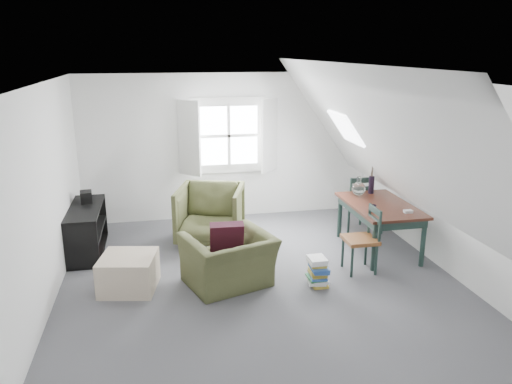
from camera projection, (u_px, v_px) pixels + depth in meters
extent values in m
plane|color=#515257|center=(262.00, 283.00, 6.35)|extent=(5.50, 5.50, 0.00)
plane|color=white|center=(262.00, 83.00, 5.66)|extent=(5.50, 5.50, 0.00)
plane|color=white|center=(229.00, 147.00, 8.60)|extent=(5.00, 0.00, 5.00)
plane|color=white|center=(346.00, 295.00, 3.42)|extent=(5.00, 0.00, 5.00)
plane|color=white|center=(42.00, 201.00, 5.53)|extent=(0.00, 5.50, 5.50)
plane|color=white|center=(450.00, 179.00, 6.48)|extent=(0.00, 5.50, 5.50)
plane|color=white|center=(127.00, 151.00, 5.57)|extent=(3.19, 5.50, 4.48)
plane|color=white|center=(385.00, 141.00, 6.16)|extent=(3.19, 5.50, 4.48)
cube|color=white|center=(229.00, 135.00, 8.52)|extent=(1.30, 0.04, 1.30)
cube|color=white|center=(189.00, 138.00, 8.24)|extent=(0.35, 0.35, 1.25)
cube|color=white|center=(269.00, 136.00, 8.50)|extent=(0.35, 0.35, 1.25)
cube|color=white|center=(229.00, 136.00, 8.51)|extent=(1.00, 0.02, 1.00)
cube|color=white|center=(229.00, 136.00, 8.50)|extent=(1.08, 0.04, 0.05)
cube|color=white|center=(229.00, 136.00, 8.50)|extent=(0.05, 0.04, 1.08)
cube|color=white|center=(346.00, 128.00, 7.39)|extent=(0.35, 0.75, 0.47)
imported|color=#444826|center=(229.00, 285.00, 6.31)|extent=(1.25, 1.17, 0.66)
imported|color=#444826|center=(211.00, 241.00, 7.73)|extent=(1.19, 1.21, 0.89)
cube|color=#3D1020|center=(227.00, 238.00, 6.29)|extent=(0.43, 0.27, 0.44)
cube|color=#C5B297|center=(129.00, 273.00, 6.15)|extent=(0.77, 0.77, 0.43)
cube|color=#371911|center=(380.00, 205.00, 7.20)|extent=(0.86, 1.44, 0.04)
cube|color=#1D312B|center=(380.00, 210.00, 7.23)|extent=(0.77, 1.34, 0.12)
cylinder|color=#1D312B|center=(374.00, 247.00, 6.63)|extent=(0.07, 0.07, 0.68)
cylinder|color=#1D312B|center=(423.00, 243.00, 6.77)|extent=(0.07, 0.07, 0.68)
cylinder|color=#1D312B|center=(340.00, 216.00, 7.84)|extent=(0.07, 0.07, 0.68)
cylinder|color=#1D312B|center=(382.00, 213.00, 7.98)|extent=(0.07, 0.07, 0.68)
sphere|color=silver|center=(359.00, 189.00, 7.56)|extent=(0.21, 0.21, 0.21)
cylinder|color=silver|center=(359.00, 180.00, 7.53)|extent=(0.07, 0.07, 0.11)
cylinder|color=black|center=(371.00, 185.00, 7.70)|extent=(0.09, 0.09, 0.27)
cylinder|color=#3F2D1E|center=(373.00, 166.00, 7.62)|extent=(0.03, 0.06, 0.49)
cylinder|color=#3F2D1E|center=(373.00, 166.00, 7.63)|extent=(0.05, 0.07, 0.48)
cylinder|color=#3F2D1E|center=(372.00, 166.00, 7.61)|extent=(0.06, 0.08, 0.48)
imported|color=black|center=(373.00, 211.00, 6.87)|extent=(0.12, 0.12, 0.09)
cube|color=white|center=(408.00, 211.00, 6.81)|extent=(0.11, 0.08, 0.04)
cube|color=brown|center=(356.00, 202.00, 8.15)|extent=(0.44, 0.44, 0.05)
cylinder|color=#1D312B|center=(361.00, 212.00, 8.41)|extent=(0.04, 0.04, 0.45)
cylinder|color=#1D312B|center=(369.00, 219.00, 8.08)|extent=(0.04, 0.04, 0.45)
cylinder|color=#1D312B|center=(341.00, 213.00, 8.35)|extent=(0.04, 0.04, 0.45)
cylinder|color=#1D312B|center=(349.00, 220.00, 8.01)|extent=(0.04, 0.04, 0.45)
cylinder|color=#1D312B|center=(372.00, 191.00, 7.93)|extent=(0.04, 0.04, 0.47)
cylinder|color=#1D312B|center=(351.00, 192.00, 7.86)|extent=(0.04, 0.04, 0.47)
cube|color=#1D312B|center=(362.00, 180.00, 7.85)|extent=(0.35, 0.03, 0.08)
cube|color=#1D312B|center=(361.00, 189.00, 7.88)|extent=(0.35, 0.03, 0.06)
cube|color=brown|center=(360.00, 240.00, 6.60)|extent=(0.42, 0.42, 0.05)
cylinder|color=#1D312B|center=(343.00, 252.00, 6.79)|extent=(0.04, 0.04, 0.43)
cylinder|color=#1D312B|center=(366.00, 250.00, 6.85)|extent=(0.04, 0.04, 0.43)
cylinder|color=#1D312B|center=(352.00, 262.00, 6.47)|extent=(0.04, 0.04, 0.43)
cylinder|color=#1D312B|center=(376.00, 260.00, 6.53)|extent=(0.04, 0.04, 0.43)
cylinder|color=#1D312B|center=(369.00, 219.00, 6.73)|extent=(0.04, 0.04, 0.44)
cylinder|color=#1D312B|center=(380.00, 228.00, 6.41)|extent=(0.04, 0.04, 0.44)
cube|color=#1D312B|center=(375.00, 210.00, 6.52)|extent=(0.03, 0.34, 0.08)
cube|color=#1D312B|center=(375.00, 220.00, 6.56)|extent=(0.03, 0.34, 0.06)
cube|color=black|center=(89.00, 250.00, 7.35)|extent=(0.44, 1.33, 0.03)
cube|color=black|center=(87.00, 230.00, 7.26)|extent=(0.44, 1.33, 0.03)
cube|color=black|center=(85.00, 208.00, 7.17)|extent=(0.44, 1.33, 0.03)
cube|color=black|center=(81.00, 247.00, 6.65)|extent=(0.44, 0.03, 0.67)
cube|color=black|center=(92.00, 216.00, 7.87)|extent=(0.44, 0.03, 0.67)
cube|color=#264C99|center=(85.00, 253.00, 6.95)|extent=(0.20, 0.22, 0.24)
cube|color=red|center=(89.00, 240.00, 7.42)|extent=(0.20, 0.27, 0.24)
cube|color=white|center=(84.00, 227.00, 7.01)|extent=(0.20, 0.24, 0.22)
cube|color=black|center=(86.00, 197.00, 7.38)|extent=(0.19, 0.25, 0.18)
cube|color=#B29933|center=(319.00, 284.00, 6.30)|extent=(0.19, 0.26, 0.03)
cube|color=white|center=(316.00, 281.00, 6.30)|extent=(0.25, 0.28, 0.03)
cube|color=white|center=(320.00, 279.00, 6.28)|extent=(0.21, 0.28, 0.03)
cube|color=#337F4C|center=(316.00, 277.00, 6.27)|extent=(0.21, 0.26, 0.03)
cube|color=#264C99|center=(318.00, 276.00, 6.25)|extent=(0.23, 0.29, 0.02)
cube|color=#B29933|center=(317.00, 274.00, 6.26)|extent=(0.20, 0.26, 0.02)
cube|color=#B29933|center=(318.00, 271.00, 6.27)|extent=(0.23, 0.28, 0.03)
cube|color=#264C99|center=(320.00, 270.00, 6.23)|extent=(0.23, 0.29, 0.03)
cube|color=#264C99|center=(319.00, 268.00, 6.22)|extent=(0.23, 0.28, 0.03)
cube|color=#B29933|center=(317.00, 264.00, 6.25)|extent=(0.21, 0.26, 0.03)
cube|color=white|center=(317.00, 261.00, 6.23)|extent=(0.21, 0.24, 0.04)
cube|color=white|center=(317.00, 259.00, 6.23)|extent=(0.21, 0.25, 0.03)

